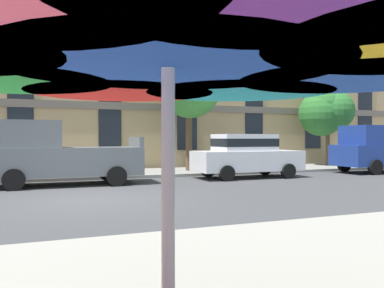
{
  "coord_description": "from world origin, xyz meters",
  "views": [
    {
      "loc": [
        -1.33,
        -10.67,
        1.62
      ],
      "look_at": [
        4.06,
        3.2,
        1.4
      ],
      "focal_mm": 37.43,
      "sensor_mm": 36.0,
      "label": 1
    }
  ],
  "objects": [
    {
      "name": "patio_umbrella",
      "position": [
        -0.79,
        -9.0,
        2.17
      ],
      "size": [
        3.35,
        3.35,
        2.48
      ],
      "color": "silver",
      "rests_on": "ground"
    },
    {
      "name": "pickup_gray",
      "position": [
        -0.66,
        3.7,
        1.03
      ],
      "size": [
        5.1,
        2.12,
        2.2
      ],
      "color": "slate",
      "rests_on": "ground"
    },
    {
      "name": "sedan_white",
      "position": [
        6.63,
        3.7,
        0.95
      ],
      "size": [
        4.4,
        1.98,
        1.78
      ],
      "color": "silver",
      "rests_on": "ground"
    },
    {
      "name": "sidewalk_far",
      "position": [
        0.0,
        6.8,
        0.06
      ],
      "size": [
        56.0,
        3.6,
        0.12
      ],
      "primitive_type": "cube",
      "color": "gray",
      "rests_on": "ground"
    },
    {
      "name": "street_tree_right",
      "position": [
        13.6,
        7.12,
        3.11
      ],
      "size": [
        2.93,
        2.75,
        4.39
      ],
      "color": "brown",
      "rests_on": "ground"
    },
    {
      "name": "ground_plane",
      "position": [
        0.0,
        0.0,
        0.0
      ],
      "size": [
        120.0,
        120.0,
        0.0
      ],
      "primitive_type": "plane",
      "color": "#424244"
    },
    {
      "name": "apartment_building",
      "position": [
        -0.0,
        14.99,
        9.6
      ],
      "size": [
        40.15,
        12.08,
        19.2
      ],
      "color": "tan",
      "rests_on": "ground"
    },
    {
      "name": "pickup_blue",
      "position": [
        13.87,
        3.7,
        1.03
      ],
      "size": [
        5.1,
        2.12,
        2.2
      ],
      "color": "navy",
      "rests_on": "ground"
    },
    {
      "name": "street_tree_middle",
      "position": [
        5.28,
        6.65,
        4.02
      ],
      "size": [
        2.91,
        3.35,
        5.61
      ],
      "color": "brown",
      "rests_on": "ground"
    }
  ]
}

